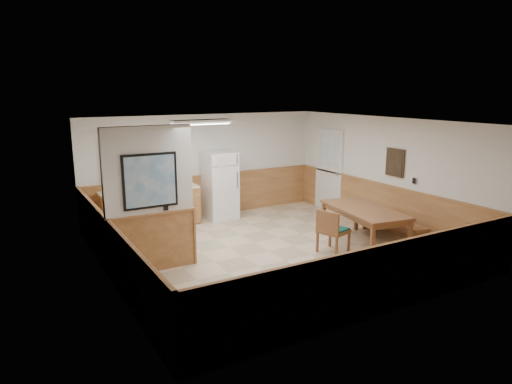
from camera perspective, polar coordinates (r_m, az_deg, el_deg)
ground at (r=8.96m, az=1.63°, el=-7.38°), size 6.00×6.00×0.00m
ceiling at (r=8.43m, az=1.74°, el=8.79°), size 6.00×6.00×0.02m
back_wall at (r=11.23m, az=-6.39°, el=3.26°), size 6.00×0.02×2.50m
right_wall at (r=10.47m, az=15.81°, el=2.18°), size 0.02×6.00×2.50m
left_wall at (r=7.52m, az=-18.18°, el=-1.99°), size 0.02×6.00×2.50m
wainscot_back at (r=11.36m, az=-6.25°, el=-0.49°), size 6.00×0.04×1.00m
wainscot_right at (r=10.61m, az=15.49°, el=-1.81°), size 0.04×6.00×1.00m
wainscot_left at (r=7.74m, az=-17.65°, el=-7.35°), size 0.04×6.00×1.00m
partition_wall at (r=7.88m, az=-13.15°, el=-1.15°), size 1.50×0.20×2.50m
kitchen_counter at (r=10.67m, az=-11.54°, el=-1.74°), size 2.20×0.61×1.00m
exterior_door at (r=11.86m, az=9.08°, el=2.71°), size 0.07×1.02×2.15m
kitchen_window at (r=10.51m, az=-16.94°, el=3.80°), size 0.80×0.04×1.00m
wall_painting at (r=10.20m, az=16.98°, el=3.54°), size 0.04×0.50×0.60m
fluorescent_fixture at (r=9.22m, az=-6.87°, el=8.70°), size 1.20×0.30×0.09m
refrigerator at (r=11.06m, az=-4.53°, el=0.86°), size 0.72×0.72×1.63m
dining_table at (r=9.40m, az=13.38°, el=-2.54°), size 1.24×2.03×0.75m
dining_bench at (r=9.98m, az=16.87°, el=-3.72°), size 0.63×1.77×0.45m
dining_chair at (r=8.81m, az=9.35°, el=-4.51°), size 0.80×0.65×0.85m
fire_extinguisher at (r=10.81m, az=-8.30°, el=1.88°), size 0.12×0.12×0.39m
soap_bottle at (r=10.27m, az=-17.55°, el=0.51°), size 0.07×0.07×0.22m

